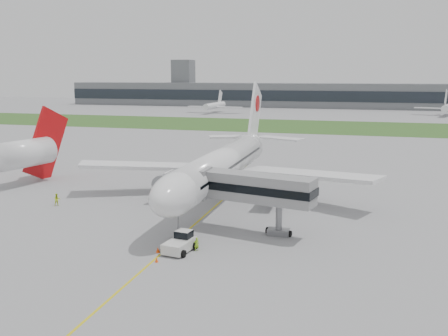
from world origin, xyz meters
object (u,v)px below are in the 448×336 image
(airliner, at_px, (224,163))
(ground_crew_near, at_px, (197,244))
(pushback_tug, at_px, (180,242))
(jet_bridge, at_px, (244,187))
(neighbor_aircraft, at_px, (28,152))

(airliner, relative_size, ground_crew_near, 34.94)
(pushback_tug, distance_m, ground_crew_near, 1.78)
(jet_bridge, relative_size, ground_crew_near, 10.74)
(ground_crew_near, distance_m, neighbor_aircraft, 47.09)
(airliner, xyz_separation_m, neighbor_aircraft, (-36.35, 1.53, -0.04))
(airliner, height_order, pushback_tug, airliner)
(pushback_tug, bearing_deg, jet_bridge, 66.85)
(neighbor_aircraft, bearing_deg, pushback_tug, -21.17)
(ground_crew_near, bearing_deg, airliner, -123.22)
(neighbor_aircraft, bearing_deg, airliner, 10.01)
(airliner, bearing_deg, pushback_tug, -85.87)
(pushback_tug, relative_size, ground_crew_near, 2.86)
(jet_bridge, xyz_separation_m, ground_crew_near, (-3.47, -8.11, -4.83))
(jet_bridge, distance_m, neighbor_aircraft, 46.32)
(jet_bridge, bearing_deg, neighbor_aircraft, 171.49)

